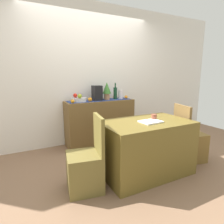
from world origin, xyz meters
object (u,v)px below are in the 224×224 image
at_px(sideboard_console, 100,122).
at_px(coffee_maker, 97,93).
at_px(chair_near_window, 86,168).
at_px(wine_bottle, 115,93).
at_px(dining_table, 145,147).
at_px(coffee_cup, 154,117).
at_px(fruit_bowl, 79,100).
at_px(open_book, 151,122).
at_px(chair_by_corner, 189,144).
at_px(ceramic_vase, 121,95).
at_px(potted_plant, 107,90).

distance_m(sideboard_console, coffee_maker, 0.58).
bearing_deg(sideboard_console, chair_near_window, -120.21).
height_order(wine_bottle, dining_table, wine_bottle).
bearing_deg(wine_bottle, coffee_cup, -94.93).
distance_m(fruit_bowl, open_book, 1.52).
distance_m(dining_table, coffee_cup, 0.43).
xyz_separation_m(sideboard_console, wine_bottle, (0.34, 0.00, 0.56)).
relative_size(coffee_maker, chair_by_corner, 0.32).
bearing_deg(chair_by_corner, ceramic_vase, 110.08).
relative_size(open_book, chair_by_corner, 0.31).
distance_m(wine_bottle, dining_table, 1.51).
xyz_separation_m(dining_table, open_book, (0.02, -0.07, 0.38)).
height_order(sideboard_console, wine_bottle, wine_bottle).
bearing_deg(dining_table, ceramic_vase, 74.37).
relative_size(potted_plant, dining_table, 0.28).
relative_size(potted_plant, chair_by_corner, 0.38).
relative_size(sideboard_console, chair_by_corner, 1.48).
xyz_separation_m(dining_table, coffee_cup, (0.14, 0.02, 0.41)).
height_order(fruit_bowl, chair_near_window, fruit_bowl).
relative_size(ceramic_vase, chair_near_window, 0.20).
relative_size(open_book, chair_near_window, 0.31).
bearing_deg(sideboard_console, chair_by_corner, -54.73).
xyz_separation_m(wine_bottle, chair_near_window, (-1.13, -1.36, -0.72)).
bearing_deg(fruit_bowl, chair_near_window, -105.56).
xyz_separation_m(wine_bottle, potted_plant, (-0.19, 0.00, 0.08)).
bearing_deg(open_book, potted_plant, 84.39).
relative_size(ceramic_vase, potted_plant, 0.52).
distance_m(sideboard_console, chair_near_window, 1.58).
height_order(open_book, chair_by_corner, chair_by_corner).
relative_size(fruit_bowl, coffee_cup, 3.32).
bearing_deg(potted_plant, sideboard_console, 180.00).
height_order(sideboard_console, chair_by_corner, chair_by_corner).
height_order(sideboard_console, fruit_bowl, fruit_bowl).
distance_m(wine_bottle, chair_near_window, 1.91).
distance_m(sideboard_console, open_book, 1.46).
distance_m(coffee_maker, dining_table, 1.50).
height_order(coffee_cup, chair_by_corner, chair_by_corner).
xyz_separation_m(open_book, chair_by_corner, (0.85, 0.07, -0.48)).
xyz_separation_m(coffee_maker, ceramic_vase, (0.52, 0.00, -0.05)).
bearing_deg(ceramic_vase, sideboard_console, 180.00).
distance_m(fruit_bowl, chair_near_window, 1.55).
height_order(ceramic_vase, potted_plant, potted_plant).
bearing_deg(potted_plant, wine_bottle, 0.00).
xyz_separation_m(potted_plant, open_book, (-0.05, -1.42, -0.32)).
height_order(fruit_bowl, open_book, fruit_bowl).
bearing_deg(coffee_cup, ceramic_vase, 79.94).
bearing_deg(coffee_cup, coffee_maker, 101.80).
bearing_deg(potted_plant, dining_table, -92.95).
height_order(coffee_cup, chair_near_window, chair_near_window).
height_order(potted_plant, chair_near_window, potted_plant).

